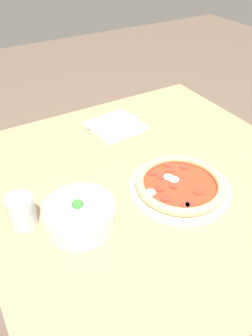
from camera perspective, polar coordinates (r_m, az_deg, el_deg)
The scene contains 8 objects.
ground_plane at distance 1.64m, azimuth 2.89°, elevation -22.65°, with size 8.00×8.00×0.00m, color brown.
dining_table at distance 1.11m, azimuth 3.95°, elevation -5.79°, with size 1.03×1.03×0.77m.
pizza at distance 0.99m, azimuth 9.34°, elevation -2.92°, with size 0.30×0.30×0.04m.
bowl at distance 0.87m, azimuth -8.11°, elevation -7.88°, with size 0.19×0.19×0.08m.
napkin at distance 1.29m, azimuth -1.75°, elevation 7.45°, with size 0.21×0.21×0.00m.
fork at distance 1.27m, azimuth -1.03°, elevation 7.05°, with size 0.03×0.19×0.00m.
knife at distance 1.31m, azimuth -1.86°, elevation 8.14°, with size 0.03×0.23×0.01m.
glass at distance 0.90m, azimuth -17.75°, elevation -7.03°, with size 0.07×0.07×0.09m.
Camera 1 is at (-0.65, 0.47, 1.43)m, focal length 35.00 mm.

